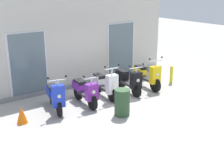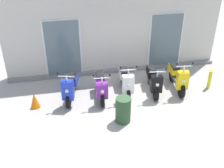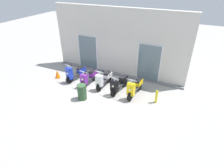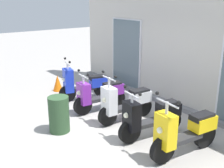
# 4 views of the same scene
# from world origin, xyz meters

# --- Properties ---
(ground_plane) EXTENTS (40.00, 40.00, 0.00)m
(ground_plane) POSITION_xyz_m (0.00, 0.00, 0.00)
(ground_plane) COLOR #A8A39E
(storefront_facade) EXTENTS (8.51, 0.50, 4.11)m
(storefront_facade) POSITION_xyz_m (0.00, 2.74, 1.99)
(storefront_facade) COLOR beige
(storefront_facade) RESTS_ON ground_plane
(scooter_blue) EXTENTS (0.73, 1.54, 1.27)m
(scooter_blue) POSITION_xyz_m (-1.95, 0.85, 0.49)
(scooter_blue) COLOR black
(scooter_blue) RESTS_ON ground_plane
(scooter_purple) EXTENTS (0.58, 1.55, 1.17)m
(scooter_purple) POSITION_xyz_m (-0.92, 0.73, 0.46)
(scooter_purple) COLOR black
(scooter_purple) RESTS_ON ground_plane
(scooter_white) EXTENTS (0.60, 1.56, 1.30)m
(scooter_white) POSITION_xyz_m (-0.02, 0.85, 0.49)
(scooter_white) COLOR black
(scooter_white) RESTS_ON ground_plane
(scooter_black) EXTENTS (0.64, 1.61, 1.20)m
(scooter_black) POSITION_xyz_m (0.97, 0.75, 0.47)
(scooter_black) COLOR black
(scooter_black) RESTS_ON ground_plane
(scooter_yellow) EXTENTS (0.62, 1.64, 1.31)m
(scooter_yellow) POSITION_xyz_m (1.88, 0.74, 0.49)
(scooter_yellow) COLOR black
(scooter_yellow) RESTS_ON ground_plane
(trash_bin) EXTENTS (0.47, 0.47, 0.83)m
(trash_bin) POSITION_xyz_m (-0.49, -0.70, 0.42)
(trash_bin) COLOR #2D4C2D
(trash_bin) RESTS_ON ground_plane
(curb_bollard) EXTENTS (0.12, 0.12, 0.70)m
(curb_bollard) POSITION_xyz_m (3.08, 0.58, 0.35)
(curb_bollard) COLOR yellow
(curb_bollard) RESTS_ON ground_plane
(traffic_cone) EXTENTS (0.32, 0.32, 0.52)m
(traffic_cone) POSITION_xyz_m (-3.15, 0.60, 0.26)
(traffic_cone) COLOR orange
(traffic_cone) RESTS_ON ground_plane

